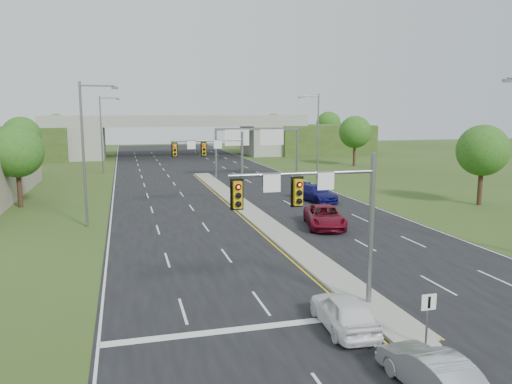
{
  "coord_description": "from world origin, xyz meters",
  "views": [
    {
      "loc": [
        -10.58,
        -19.67,
        8.78
      ],
      "look_at": [
        -1.35,
        14.95,
        3.0
      ],
      "focal_mm": 35.0,
      "sensor_mm": 36.0,
      "label": 1
    }
  ],
  "objects_px": {
    "car_far_b": "(316,193)",
    "sign_gantry": "(256,139)",
    "car_silver": "(431,372)",
    "car_far_a": "(325,217)",
    "signal_mast_near": "(325,207)",
    "keep_right_sign": "(428,312)",
    "car_white": "(344,311)",
    "overpass": "(178,138)",
    "signal_mast_far": "(218,157)"
  },
  "relations": [
    {
      "from": "car_far_b",
      "to": "signal_mast_near",
      "type": "bearing_deg",
      "value": -123.75
    },
    {
      "from": "overpass",
      "to": "car_white",
      "type": "relative_size",
      "value": 18.27
    },
    {
      "from": "signal_mast_near",
      "to": "overpass",
      "type": "distance_m",
      "value": 80.11
    },
    {
      "from": "car_white",
      "to": "car_far_b",
      "type": "height_order",
      "value": "car_far_b"
    },
    {
      "from": "keep_right_sign",
      "to": "car_far_b",
      "type": "xyz_separation_m",
      "value": [
        7.67,
        30.26,
        -0.7
      ]
    },
    {
      "from": "signal_mast_near",
      "to": "sign_gantry",
      "type": "bearing_deg",
      "value": 78.75
    },
    {
      "from": "car_silver",
      "to": "keep_right_sign",
      "type": "bearing_deg",
      "value": -125.15
    },
    {
      "from": "car_white",
      "to": "car_silver",
      "type": "xyz_separation_m",
      "value": [
        0.69,
        -5.0,
        -0.06
      ]
    },
    {
      "from": "keep_right_sign",
      "to": "sign_gantry",
      "type": "xyz_separation_m",
      "value": [
        6.68,
        49.45,
        3.72
      ]
    },
    {
      "from": "signal_mast_far",
      "to": "car_white",
      "type": "height_order",
      "value": "signal_mast_far"
    },
    {
      "from": "signal_mast_near",
      "to": "car_silver",
      "type": "xyz_separation_m",
      "value": [
        0.76,
        -6.96,
        -4.02
      ]
    },
    {
      "from": "car_white",
      "to": "keep_right_sign",
      "type": "bearing_deg",
      "value": 134.7
    },
    {
      "from": "overpass",
      "to": "car_white",
      "type": "distance_m",
      "value": 82.11
    },
    {
      "from": "signal_mast_far",
      "to": "sign_gantry",
      "type": "relative_size",
      "value": 0.6
    },
    {
      "from": "car_silver",
      "to": "car_far_b",
      "type": "height_order",
      "value": "car_far_b"
    },
    {
      "from": "keep_right_sign",
      "to": "overpass",
      "type": "relative_size",
      "value": 0.03
    },
    {
      "from": "sign_gantry",
      "to": "signal_mast_near",
      "type": "bearing_deg",
      "value": -101.25
    },
    {
      "from": "overpass",
      "to": "car_far_a",
      "type": "xyz_separation_m",
      "value": [
        4.14,
        -64.88,
        -2.72
      ]
    },
    {
      "from": "sign_gantry",
      "to": "overpass",
      "type": "distance_m",
      "value": 35.75
    },
    {
      "from": "keep_right_sign",
      "to": "car_silver",
      "type": "xyz_separation_m",
      "value": [
        -1.5,
        -2.5,
        -0.81
      ]
    },
    {
      "from": "signal_mast_far",
      "to": "car_silver",
      "type": "distance_m",
      "value": 32.22
    },
    {
      "from": "car_far_a",
      "to": "car_far_b",
      "type": "distance_m",
      "value": 11.18
    },
    {
      "from": "car_far_b",
      "to": "sign_gantry",
      "type": "bearing_deg",
      "value": 80.26
    },
    {
      "from": "signal_mast_near",
      "to": "car_white",
      "type": "bearing_deg",
      "value": -87.74
    },
    {
      "from": "car_white",
      "to": "car_far_b",
      "type": "bearing_deg",
      "value": -106.06
    },
    {
      "from": "signal_mast_near",
      "to": "car_far_a",
      "type": "height_order",
      "value": "signal_mast_near"
    },
    {
      "from": "signal_mast_far",
      "to": "keep_right_sign",
      "type": "height_order",
      "value": "signal_mast_far"
    },
    {
      "from": "keep_right_sign",
      "to": "car_far_a",
      "type": "xyz_separation_m",
      "value": [
        4.14,
        19.65,
        -0.68
      ]
    },
    {
      "from": "signal_mast_near",
      "to": "signal_mast_far",
      "type": "relative_size",
      "value": 1.0
    },
    {
      "from": "signal_mast_near",
      "to": "car_white",
      "type": "height_order",
      "value": "signal_mast_near"
    },
    {
      "from": "car_white",
      "to": "car_far_a",
      "type": "height_order",
      "value": "car_far_a"
    },
    {
      "from": "signal_mast_near",
      "to": "car_white",
      "type": "xyz_separation_m",
      "value": [
        0.08,
        -1.96,
        -3.96
      ]
    },
    {
      "from": "car_white",
      "to": "sign_gantry",
      "type": "bearing_deg",
      "value": -97.21
    },
    {
      "from": "signal_mast_far",
      "to": "car_far_b",
      "type": "distance_m",
      "value": 10.71
    },
    {
      "from": "car_far_a",
      "to": "car_far_b",
      "type": "bearing_deg",
      "value": 85.5
    },
    {
      "from": "signal_mast_near",
      "to": "car_far_b",
      "type": "relative_size",
      "value": 1.28
    },
    {
      "from": "car_silver",
      "to": "signal_mast_near",
      "type": "bearing_deg",
      "value": -87.95
    },
    {
      "from": "car_silver",
      "to": "car_far_a",
      "type": "bearing_deg",
      "value": -108.51
    },
    {
      "from": "car_far_b",
      "to": "signal_mast_far",
      "type": "bearing_deg",
      "value": 171.93
    },
    {
      "from": "sign_gantry",
      "to": "car_silver",
      "type": "height_order",
      "value": "sign_gantry"
    },
    {
      "from": "sign_gantry",
      "to": "car_far_a",
      "type": "relative_size",
      "value": 1.97
    },
    {
      "from": "keep_right_sign",
      "to": "signal_mast_far",
      "type": "bearing_deg",
      "value": 94.39
    },
    {
      "from": "sign_gantry",
      "to": "keep_right_sign",
      "type": "bearing_deg",
      "value": -97.7
    },
    {
      "from": "car_far_b",
      "to": "car_silver",
      "type": "bearing_deg",
      "value": -118.33
    },
    {
      "from": "signal_mast_far",
      "to": "sign_gantry",
      "type": "distance_m",
      "value": 21.91
    },
    {
      "from": "sign_gantry",
      "to": "signal_mast_far",
      "type": "bearing_deg",
      "value": -114.11
    },
    {
      "from": "car_white",
      "to": "car_silver",
      "type": "bearing_deg",
      "value": 101.31
    },
    {
      "from": "car_far_b",
      "to": "overpass",
      "type": "bearing_deg",
      "value": 85.36
    },
    {
      "from": "signal_mast_near",
      "to": "signal_mast_far",
      "type": "bearing_deg",
      "value": 90.0
    },
    {
      "from": "overpass",
      "to": "car_white",
      "type": "height_order",
      "value": "overpass"
    }
  ]
}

